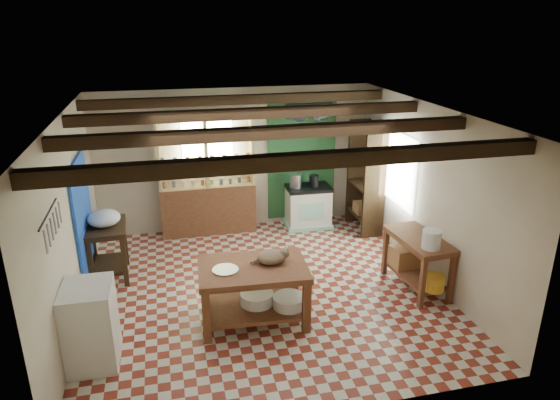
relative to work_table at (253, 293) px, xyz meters
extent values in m
cube|color=maroon|center=(0.28, 0.69, -0.40)|extent=(5.00, 5.00, 0.02)
cube|color=#434448|center=(0.28, 0.69, 2.21)|extent=(5.00, 5.00, 0.02)
cube|color=beige|center=(0.28, 3.19, 0.91)|extent=(5.00, 0.04, 2.60)
cube|color=beige|center=(0.28, -1.81, 0.91)|extent=(5.00, 0.04, 2.60)
cube|color=beige|center=(-2.22, 0.69, 0.91)|extent=(0.04, 5.00, 2.60)
cube|color=beige|center=(2.78, 0.69, 0.91)|extent=(0.04, 5.00, 2.60)
cube|color=#352312|center=(0.28, 0.69, 2.09)|extent=(5.00, 3.80, 0.15)
cube|color=#1848B8|center=(-2.19, 1.59, 0.71)|extent=(0.04, 1.40, 1.60)
cube|color=#205128|center=(1.53, 3.16, 0.86)|extent=(1.30, 0.04, 2.30)
cube|color=#B7CCB5|center=(-0.22, 3.17, 1.31)|extent=(0.90, 0.02, 0.80)
cube|color=#B7CCB5|center=(2.76, 1.69, 1.01)|extent=(0.02, 1.30, 1.20)
cube|color=black|center=(-2.16, -0.51, 1.39)|extent=(0.06, 0.90, 0.28)
cube|color=black|center=(1.53, 2.74, 1.79)|extent=(0.86, 0.12, 0.36)
cube|color=tan|center=(-0.27, 3.00, 0.71)|extent=(1.70, 0.34, 2.20)
cube|color=#352312|center=(2.56, 2.49, 0.61)|extent=(0.40, 0.86, 2.00)
cube|color=brown|center=(0.00, 0.00, 0.00)|extent=(1.43, 1.00, 0.78)
cube|color=silver|center=(1.58, 2.84, 0.01)|extent=(0.83, 0.57, 0.80)
cube|color=#352312|center=(-1.92, 1.65, 0.03)|extent=(0.61, 0.86, 0.85)
cube|color=silver|center=(-1.94, -0.42, 0.10)|extent=(0.55, 0.66, 0.97)
cube|color=brown|center=(2.46, 0.26, 0.01)|extent=(0.64, 1.16, 0.81)
ellipsoid|color=#937355|center=(0.25, 0.03, 0.48)|extent=(0.41, 0.33, 0.17)
cylinder|color=#9D9EA4|center=(-0.35, -0.03, 0.40)|extent=(0.35, 0.35, 0.02)
cylinder|color=silver|center=(0.05, 0.05, -0.11)|extent=(0.47, 0.47, 0.15)
cylinder|color=silver|center=(0.44, -0.13, -0.11)|extent=(0.45, 0.45, 0.15)
cylinder|color=#9D9EA4|center=(1.33, 2.85, 0.53)|extent=(0.22, 0.22, 0.25)
cylinder|color=black|center=(1.68, 2.84, 0.51)|extent=(0.18, 0.18, 0.21)
ellipsoid|color=silver|center=(-1.92, 1.65, 0.58)|extent=(0.50, 0.50, 0.24)
cylinder|color=silver|center=(2.43, -0.09, 0.55)|extent=(0.27, 0.27, 0.26)
cube|color=#A67243|center=(2.44, 0.56, -0.02)|extent=(0.46, 0.38, 0.30)
cylinder|color=gold|center=(2.49, -0.19, -0.07)|extent=(0.31, 0.31, 0.21)
camera|label=1|loc=(-0.98, -5.57, 3.36)|focal=32.00mm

